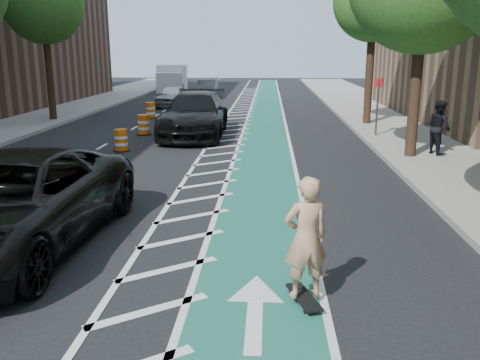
# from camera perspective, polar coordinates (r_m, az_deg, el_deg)

# --- Properties ---
(ground) EXTENTS (120.00, 120.00, 0.00)m
(ground) POSITION_cam_1_polar(r_m,az_deg,el_deg) (10.34, -14.84, -6.35)
(ground) COLOR black
(ground) RESTS_ON ground
(bike_lane) EXTENTS (2.00, 90.00, 0.01)m
(bike_lane) POSITION_cam_1_polar(r_m,az_deg,el_deg) (19.51, 2.74, 3.81)
(bike_lane) COLOR #1B5F48
(bike_lane) RESTS_ON ground
(buffer_strip) EXTENTS (1.40, 90.00, 0.01)m
(buffer_strip) POSITION_cam_1_polar(r_m,az_deg,el_deg) (19.58, -1.67, 3.85)
(buffer_strip) COLOR silver
(buffer_strip) RESTS_ON ground
(sidewalk_right) EXTENTS (5.00, 90.00, 0.15)m
(sidewalk_right) POSITION_cam_1_polar(r_m,az_deg,el_deg) (20.50, 21.26, 3.55)
(sidewalk_right) COLOR gray
(sidewalk_right) RESTS_ON ground
(curb_right) EXTENTS (0.12, 90.00, 0.16)m
(curb_right) POSITION_cam_1_polar(r_m,az_deg,el_deg) (19.88, 14.52, 3.78)
(curb_right) COLOR gray
(curb_right) RESTS_ON ground
(curb_left) EXTENTS (0.12, 90.00, 0.16)m
(curb_left) POSITION_cam_1_polar(r_m,az_deg,el_deg) (22.00, -24.50, 3.93)
(curb_left) COLOR gray
(curb_left) RESTS_ON ground
(tree_r_d) EXTENTS (4.20, 4.20, 7.90)m
(tree_r_d) POSITION_cam_1_polar(r_m,az_deg,el_deg) (25.71, 14.66, 18.83)
(tree_r_d) COLOR #382619
(tree_r_d) RESTS_ON ground
(tree_l_d) EXTENTS (4.20, 4.20, 7.90)m
(tree_l_d) POSITION_cam_1_polar(r_m,az_deg,el_deg) (27.59, -21.49, 17.99)
(tree_l_d) COLOR #382619
(tree_l_d) RESTS_ON ground
(sign_post) EXTENTS (0.35, 0.08, 2.47)m
(sign_post) POSITION_cam_1_polar(r_m,az_deg,el_deg) (21.75, 15.17, 8.00)
(sign_post) COLOR #4C4C4C
(sign_post) RESTS_ON ground
(skateboard) EXTENTS (0.51, 0.92, 0.12)m
(skateboard) POSITION_cam_1_polar(r_m,az_deg,el_deg) (7.61, 7.16, -12.93)
(skateboard) COLOR black
(skateboard) RESTS_ON ground
(skateboarder) EXTENTS (0.75, 0.60, 1.79)m
(skateboarder) POSITION_cam_1_polar(r_m,az_deg,el_deg) (7.24, 7.39, -6.46)
(skateboarder) COLOR tan
(skateboarder) RESTS_ON skateboard
(suv_near) EXTENTS (3.22, 6.41, 1.74)m
(suv_near) POSITION_cam_1_polar(r_m,az_deg,el_deg) (10.13, -24.35, -2.42)
(suv_near) COLOR black
(suv_near) RESTS_ON ground
(suv_far) EXTENTS (2.66, 6.36, 1.83)m
(suv_far) POSITION_cam_1_polar(r_m,az_deg,el_deg) (21.92, -5.10, 7.35)
(suv_far) COLOR black
(suv_far) RESTS_ON ground
(car_silver) EXTENTS (1.89, 4.11, 1.37)m
(car_silver) POSITION_cam_1_polar(r_m,az_deg,el_deg) (33.83, -7.57, 9.33)
(car_silver) COLOR #97969C
(car_silver) RESTS_ON ground
(car_grey) EXTENTS (1.46, 4.08, 1.34)m
(car_grey) POSITION_cam_1_polar(r_m,az_deg,el_deg) (40.68, -3.72, 10.23)
(car_grey) COLOR #5B5B60
(car_grey) RESTS_ON ground
(pedestrian) EXTENTS (0.94, 1.06, 1.82)m
(pedestrian) POSITION_cam_1_polar(r_m,az_deg,el_deg) (18.44, 21.41, 5.54)
(pedestrian) COLOR black
(pedestrian) RESTS_ON sidewalk_right
(box_truck) EXTENTS (3.01, 5.73, 2.29)m
(box_truck) POSITION_cam_1_polar(r_m,az_deg,el_deg) (47.24, -7.64, 11.18)
(box_truck) COLOR white
(box_truck) RESTS_ON ground
(barrel_a) EXTENTS (0.59, 0.59, 0.80)m
(barrel_a) POSITION_cam_1_polar(r_m,az_deg,el_deg) (19.01, -13.21, 4.31)
(barrel_a) COLOR #DD5E0B
(barrel_a) RESTS_ON ground
(barrel_b) EXTENTS (0.64, 0.64, 0.87)m
(barrel_b) POSITION_cam_1_polar(r_m,az_deg,el_deg) (22.57, -10.76, 6.06)
(barrel_b) COLOR #EB5B0C
(barrel_b) RESTS_ON ground
(barrel_c) EXTENTS (0.63, 0.63, 0.86)m
(barrel_c) POSITION_cam_1_polar(r_m,az_deg,el_deg) (28.03, -10.03, 7.66)
(barrel_c) COLOR orange
(barrel_c) RESTS_ON ground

